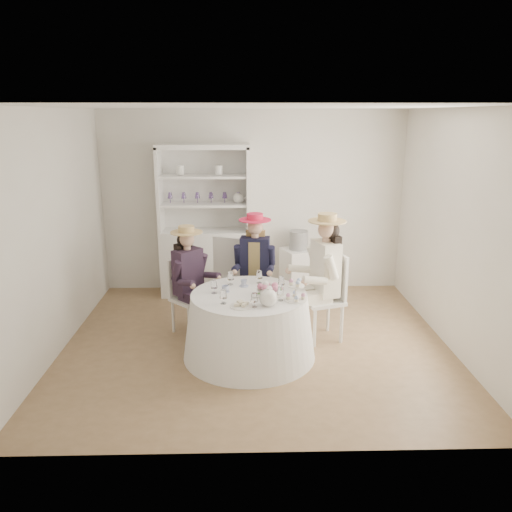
{
  "coord_description": "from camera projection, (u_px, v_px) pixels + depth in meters",
  "views": [
    {
      "loc": [
        -0.14,
        -5.43,
        2.63
      ],
      "look_at": [
        0.0,
        0.1,
        1.05
      ],
      "focal_mm": 35.0,
      "sensor_mm": 36.0,
      "label": 1
    }
  ],
  "objects": [
    {
      "name": "ceiling",
      "position": [
        256.0,
        107.0,
        5.2
      ],
      "size": [
        4.5,
        4.5,
        0.0
      ],
      "primitive_type": "plane",
      "rotation": [
        3.14,
        0.0,
        0.0
      ],
      "color": "white",
      "rests_on": "wall_back"
    },
    {
      "name": "guest_mid",
      "position": [
        255.0,
        262.0,
        6.35
      ],
      "size": [
        0.53,
        0.55,
        1.44
      ],
      "rotation": [
        0.0,
        0.0,
        -0.13
      ],
      "color": "silver",
      "rests_on": "ground"
    },
    {
      "name": "wall_front",
      "position": [
        263.0,
        295.0,
        3.65
      ],
      "size": [
        4.5,
        0.0,
        4.5
      ],
      "primitive_type": "plane",
      "rotation": [
        -1.57,
        0.0,
        0.0
      ],
      "color": "silver",
      "rests_on": "ground"
    },
    {
      "name": "cupcake_stand",
      "position": [
        296.0,
        293.0,
        5.25
      ],
      "size": [
        0.24,
        0.24,
        0.22
      ],
      "rotation": [
        0.0,
        0.0,
        0.31
      ],
      "color": "white",
      "rests_on": "tea_table"
    },
    {
      "name": "wall_right",
      "position": [
        455.0,
        232.0,
        5.63
      ],
      "size": [
        0.0,
        4.5,
        4.5
      ],
      "primitive_type": "plane",
      "rotation": [
        1.57,
        0.0,
        -1.57
      ],
      "color": "silver",
      "rests_on": "ground"
    },
    {
      "name": "wall_back",
      "position": [
        253.0,
        202.0,
        7.5
      ],
      "size": [
        4.5,
        0.0,
        4.5
      ],
      "primitive_type": "plane",
      "rotation": [
        1.57,
        0.0,
        0.0
      ],
      "color": "silver",
      "rests_on": "ground"
    },
    {
      "name": "wall_left",
      "position": [
        53.0,
        234.0,
        5.52
      ],
      "size": [
        0.0,
        4.5,
        4.5
      ],
      "primitive_type": "plane",
      "rotation": [
        1.57,
        0.0,
        1.57
      ],
      "color": "silver",
      "rests_on": "ground"
    },
    {
      "name": "guest_right",
      "position": [
        323.0,
        270.0,
        5.82
      ],
      "size": [
        0.63,
        0.58,
        1.54
      ],
      "rotation": [
        0.0,
        0.0,
        -1.27
      ],
      "color": "silver",
      "rests_on": "ground"
    },
    {
      "name": "table_teapot",
      "position": [
        269.0,
        298.0,
        5.1
      ],
      "size": [
        0.26,
        0.19,
        0.2
      ],
      "rotation": [
        0.0,
        0.0,
        0.39
      ],
      "color": "white",
      "rests_on": "tea_table"
    },
    {
      "name": "flower_bowl",
      "position": [
        267.0,
        292.0,
        5.41
      ],
      "size": [
        0.25,
        0.25,
        0.06
      ],
      "primitive_type": "imported",
      "rotation": [
        0.0,
        0.0,
        0.14
      ],
      "color": "white",
      "rests_on": "tea_table"
    },
    {
      "name": "guest_left",
      "position": [
        189.0,
        274.0,
        6.04
      ],
      "size": [
        0.57,
        0.57,
        1.35
      ],
      "rotation": [
        0.0,
        0.0,
        0.8
      ],
      "color": "silver",
      "rests_on": "ground"
    },
    {
      "name": "teacup_a",
      "position": [
        225.0,
        289.0,
        5.5
      ],
      "size": [
        0.1,
        0.1,
        0.07
      ],
      "primitive_type": "imported",
      "rotation": [
        0.0,
        0.0,
        -0.29
      ],
      "color": "white",
      "rests_on": "tea_table"
    },
    {
      "name": "side_table",
      "position": [
        298.0,
        271.0,
        7.55
      ],
      "size": [
        0.57,
        0.57,
        0.68
      ],
      "primitive_type": "cube",
      "rotation": [
        0.0,
        0.0,
        0.37
      ],
      "color": "silver",
      "rests_on": "ground"
    },
    {
      "name": "teacup_b",
      "position": [
        244.0,
        283.0,
        5.68
      ],
      "size": [
        0.08,
        0.08,
        0.07
      ],
      "primitive_type": "imported",
      "rotation": [
        0.0,
        0.0,
        0.12
      ],
      "color": "white",
      "rests_on": "tea_table"
    },
    {
      "name": "ground",
      "position": [
        256.0,
        343.0,
        5.95
      ],
      "size": [
        4.5,
        4.5,
        0.0
      ],
      "primitive_type": "plane",
      "color": "brown",
      "rests_on": "ground"
    },
    {
      "name": "hutch",
      "position": [
        206.0,
        242.0,
        7.41
      ],
      "size": [
        1.44,
        0.81,
        2.22
      ],
      "rotation": [
        0.0,
        0.0,
        -0.26
      ],
      "color": "silver",
      "rests_on": "ground"
    },
    {
      "name": "tea_table",
      "position": [
        249.0,
        325.0,
        5.55
      ],
      "size": [
        1.48,
        1.48,
        0.73
      ],
      "rotation": [
        0.0,
        0.0,
        0.02
      ],
      "color": "white",
      "rests_on": "ground"
    },
    {
      "name": "stemware_set",
      "position": [
        249.0,
        288.0,
        5.43
      ],
      "size": [
        0.83,
        0.83,
        0.15
      ],
      "color": "white",
      "rests_on": "tea_table"
    },
    {
      "name": "teacup_c",
      "position": [
        274.0,
        287.0,
        5.56
      ],
      "size": [
        0.1,
        0.1,
        0.07
      ],
      "primitive_type": "imported",
      "rotation": [
        0.0,
        0.0,
        -0.27
      ],
      "color": "white",
      "rests_on": "tea_table"
    },
    {
      "name": "sandwich_plate",
      "position": [
        241.0,
        305.0,
        5.09
      ],
      "size": [
        0.23,
        0.23,
        0.05
      ],
      "rotation": [
        0.0,
        0.0,
        -0.25
      ],
      "color": "white",
      "rests_on": "tea_table"
    },
    {
      "name": "spare_chair",
      "position": [
        231.0,
        270.0,
        6.85
      ],
      "size": [
        0.56,
        0.56,
        1.05
      ],
      "rotation": [
        0.0,
        0.0,
        2.79
      ],
      "color": "silver",
      "rests_on": "ground"
    },
    {
      "name": "hatbox",
      "position": [
        299.0,
        240.0,
        7.42
      ],
      "size": [
        0.31,
        0.31,
        0.28
      ],
      "primitive_type": "cylinder",
      "rotation": [
        0.0,
        0.0,
        0.1
      ],
      "color": "black",
      "rests_on": "side_table"
    },
    {
      "name": "flower_arrangement",
      "position": [
        268.0,
        288.0,
        5.38
      ],
      "size": [
        0.19,
        0.19,
        0.07
      ],
      "rotation": [
        0.0,
        0.0,
        0.41
      ],
      "color": "#CC6689",
      "rests_on": "tea_table"
    }
  ]
}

